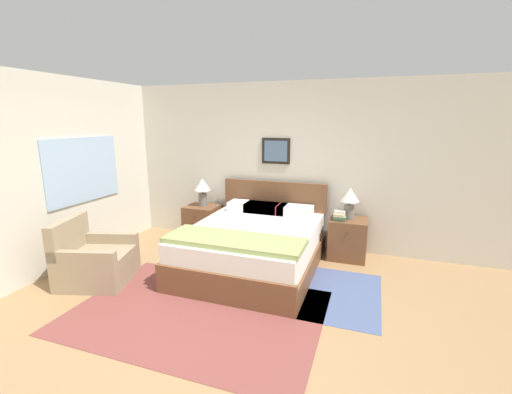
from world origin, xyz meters
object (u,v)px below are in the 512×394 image
object	(u,v)px
nightstand_by_door	(348,239)
nightstand_near_window	(203,223)
bed	(254,245)
table_lamp_near_window	(202,188)
armchair	(94,261)
table_lamp_by_door	(350,199)

from	to	relation	value
nightstand_by_door	nightstand_near_window	bearing A→B (deg)	180.00
bed	table_lamp_near_window	world-z (taller)	table_lamp_near_window
nightstand_by_door	table_lamp_near_window	world-z (taller)	table_lamp_near_window
nightstand_by_door	bed	bearing A→B (deg)	-147.19
armchair	table_lamp_near_window	distance (m)	2.05
bed	table_lamp_by_door	distance (m)	1.55
armchair	nightstand_by_door	bearing A→B (deg)	105.21
bed	nightstand_near_window	size ratio (longest dim) A/B	3.47
bed	nightstand_near_window	bearing A→B (deg)	147.13
nightstand_by_door	table_lamp_near_window	xyz separation A→B (m)	(-2.40, 0.02, 0.61)
armchair	table_lamp_near_window	xyz separation A→B (m)	(0.58, 1.86, 0.64)
nightstand_by_door	table_lamp_by_door	distance (m)	0.61
bed	armchair	bearing A→B (deg)	-149.05
bed	nightstand_by_door	xyz separation A→B (m)	(1.21, 0.78, -0.03)
bed	table_lamp_near_window	bearing A→B (deg)	146.26
armchair	nightstand_near_window	world-z (taller)	armchair
bed	table_lamp_by_door	xyz separation A→B (m)	(1.20, 0.80, 0.58)
bed	armchair	world-z (taller)	bed
nightstand_near_window	table_lamp_near_window	size ratio (longest dim) A/B	1.29
bed	nightstand_by_door	world-z (taller)	bed
nightstand_near_window	table_lamp_by_door	xyz separation A→B (m)	(2.40, 0.02, 0.61)
nightstand_by_door	table_lamp_near_window	size ratio (longest dim) A/B	1.29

